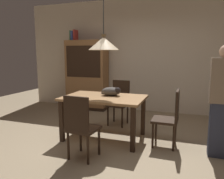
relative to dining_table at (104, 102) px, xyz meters
name	(u,v)px	position (x,y,z in m)	size (l,w,h in m)	color
ground	(102,148)	(0.13, -0.43, -0.65)	(10.00, 10.00, 0.00)	#998466
back_wall	(139,56)	(0.13, 2.22, 0.80)	(6.40, 0.10, 2.90)	beige
dining_table	(104,102)	(0.00, 0.00, 0.00)	(1.40, 0.90, 0.75)	#A87A4C
chair_right_side	(170,116)	(1.13, 0.00, -0.14)	(0.41, 0.41, 0.93)	black
chair_far_back	(119,100)	(0.01, 0.88, -0.14)	(0.43, 0.43, 0.93)	black
chair_near_front	(81,125)	(-0.01, -0.88, -0.14)	(0.44, 0.44, 0.93)	black
cat_sleeping	(112,91)	(0.09, 0.14, 0.18)	(0.40, 0.28, 0.16)	#4C4742
pendant_lamp	(104,43)	(0.00, 0.00, 1.01)	(0.52, 0.52, 1.30)	beige
hutch_bookcase	(87,76)	(-1.23, 1.89, 0.24)	(1.12, 0.45, 1.85)	olive
book_green_slim	(72,36)	(-1.67, 1.89, 1.33)	(0.03, 0.20, 0.26)	#427A4C
book_blue_wide	(74,36)	(-1.61, 1.89, 1.32)	(0.06, 0.24, 0.24)	#384C93
book_red_tall	(76,35)	(-1.55, 1.89, 1.34)	(0.04, 0.22, 0.28)	#B73833
person_standing	(222,102)	(1.84, -0.11, 0.16)	(0.36, 0.22, 1.61)	#2D3347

